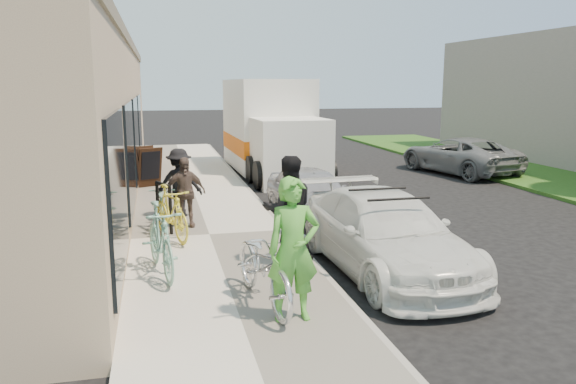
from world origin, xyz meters
TOP-DOWN VIEW (x-y plane):
  - ground at (0.00, 0.00)m, footprint 120.00×120.00m
  - sidewalk at (-2.00, 3.00)m, footprint 3.00×34.00m
  - curb at (-0.45, 3.00)m, footprint 0.12×34.00m
  - storefront at (-5.24, 7.99)m, footprint 3.60×20.00m
  - bike_rack at (-2.85, 3.48)m, footprint 0.31×0.65m
  - sandwich_board at (-3.23, 8.69)m, footprint 0.91×0.92m
  - sedan_white at (0.67, 0.56)m, footprint 2.04×4.55m
  - sedan_silver at (0.51, 4.53)m, footprint 1.70×3.58m
  - moving_truck at (0.95, 11.37)m, footprint 2.63×6.61m
  - far_car_gray at (7.26, 9.69)m, footprint 3.00×4.87m
  - tandem_bike at (-1.61, -0.74)m, footprint 1.01×2.13m
  - woman_rider at (-1.35, -1.31)m, footprint 0.67×0.45m
  - man_standing at (-0.87, 0.97)m, footprint 0.91×0.74m
  - cruiser_bike_a at (-2.95, 0.80)m, footprint 0.83×1.89m
  - cruiser_bike_b at (-2.88, 4.20)m, footprint 0.55×1.52m
  - cruiser_bike_c at (-2.74, 2.85)m, footprint 1.00×1.75m
  - bystander_a at (-2.48, 4.70)m, footprint 1.09×0.78m
  - bystander_b at (-2.42, 3.73)m, footprint 0.88×0.43m

SIDE VIEW (x-z plane):
  - ground at x=0.00m, z-range 0.00..0.00m
  - curb at x=-0.45m, z-range 0.00..0.13m
  - sidewalk at x=-2.00m, z-range 0.00..0.15m
  - cruiser_bike_b at x=-2.88m, z-range 0.15..0.94m
  - sedan_silver at x=0.51m, z-range 0.00..1.18m
  - far_car_gray at x=7.26m, z-range 0.00..1.26m
  - sedan_white at x=0.67m, z-range -0.02..1.31m
  - cruiser_bike_c at x=-2.74m, z-range 0.15..1.17m
  - tandem_bike at x=-1.61m, z-range 0.15..1.23m
  - cruiser_bike_a at x=-2.95m, z-range 0.15..1.25m
  - sandwich_board at x=-3.23m, z-range 0.16..1.30m
  - bike_rack at x=-2.85m, z-range 0.25..1.24m
  - bystander_b at x=-2.42m, z-range 0.15..1.60m
  - bystander_a at x=-2.48m, z-range 0.15..1.67m
  - man_standing at x=-0.87m, z-range 0.15..1.93m
  - woman_rider at x=-1.35m, z-range 0.15..1.96m
  - moving_truck at x=0.95m, z-range -0.18..3.04m
  - storefront at x=-5.24m, z-range 0.01..4.24m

